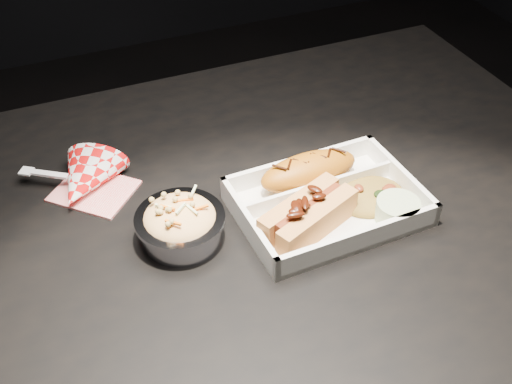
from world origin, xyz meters
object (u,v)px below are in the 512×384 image
hotdog (308,214)px  foil_coleslaw_cup (180,223)px  fried_pastry (309,171)px  food_tray (326,205)px  dining_table (228,261)px  napkin_fork (84,181)px

hotdog → foil_coleslaw_cup: (-0.16, 0.05, -0.00)m
fried_pastry → hotdog: hotdog is taller
food_tray → foil_coleslaw_cup: foil_coleslaw_cup is taller
dining_table → napkin_fork: size_ratio=7.15×
dining_table → hotdog: size_ratio=7.95×
dining_table → food_tray: food_tray is taller
dining_table → food_tray: size_ratio=4.70×
fried_pastry → food_tray: bearing=-88.3°
napkin_fork → food_tray: bearing=3.8°
foil_coleslaw_cup → hotdog: bearing=-18.2°
food_tray → foil_coleslaw_cup: 0.21m
hotdog → foil_coleslaw_cup: bearing=139.6°
dining_table → fried_pastry: fried_pastry is taller
fried_pastry → foil_coleslaw_cup: size_ratio=1.26×
food_tray → fried_pastry: 0.06m
napkin_fork → dining_table: bearing=-4.6°
napkin_fork → fried_pastry: bearing=12.0°
hotdog → napkin_fork: size_ratio=0.90×
foil_coleslaw_cup → napkin_fork: size_ratio=0.71×
dining_table → hotdog: 0.17m
dining_table → fried_pastry: 0.18m
dining_table → napkin_fork: bearing=141.2°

